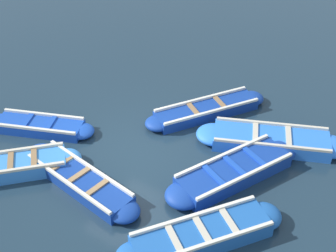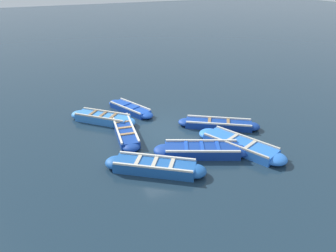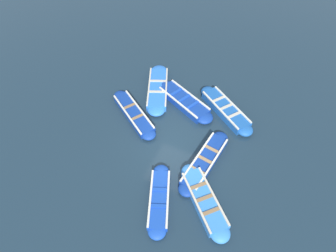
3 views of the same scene
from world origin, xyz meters
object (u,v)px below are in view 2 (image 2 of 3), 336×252
boat_near_quay (219,124)px  boat_mid_row (240,145)px  boat_inner_gap (103,118)px  boat_far_corner (125,131)px  boat_broadside (202,150)px  boat_tucked (130,109)px  boat_end_of_row (155,167)px

boat_near_quay → boat_mid_row: 2.18m
boat_inner_gap → boat_far_corner: boat_inner_gap is taller
boat_broadside → boat_mid_row: bearing=170.8°
boat_far_corner → boat_mid_row: boat_mid_row is taller
boat_far_corner → boat_tucked: bearing=-113.5°
boat_far_corner → boat_end_of_row: boat_end_of_row is taller
boat_end_of_row → boat_broadside: boat_end_of_row is taller
boat_near_quay → boat_inner_gap: bearing=-30.4°
boat_tucked → boat_far_corner: size_ratio=0.82×
boat_tucked → boat_mid_row: bearing=117.1°
boat_end_of_row → boat_near_quay: bearing=-151.9°
boat_far_corner → boat_near_quay: bearing=165.1°
boat_inner_gap → boat_mid_row: 6.76m
boat_inner_gap → boat_tucked: bearing=-156.9°
boat_end_of_row → boat_tucked: bearing=-99.3°
boat_tucked → boat_end_of_row: bearing=80.7°
boat_tucked → boat_broadside: 5.57m
boat_tucked → boat_broadside: size_ratio=0.81×
boat_tucked → boat_near_quay: bearing=132.3°
boat_inner_gap → boat_broadside: boat_broadside is taller
boat_tucked → boat_far_corner: boat_far_corner is taller
boat_far_corner → boat_inner_gap: bearing=-71.0°
boat_near_quay → boat_end_of_row: size_ratio=1.00×
boat_near_quay → boat_broadside: boat_broadside is taller
boat_near_quay → boat_broadside: size_ratio=0.92×
boat_near_quay → boat_broadside: bearing=43.7°
boat_tucked → boat_near_quay: 4.79m
boat_far_corner → boat_mid_row: (-3.96, 3.29, 0.02)m
boat_inner_gap → boat_mid_row: size_ratio=0.74×
boat_tucked → boat_mid_row: size_ratio=0.78×
boat_end_of_row → boat_mid_row: boat_end_of_row is taller
boat_far_corner → boat_broadside: bearing=127.1°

